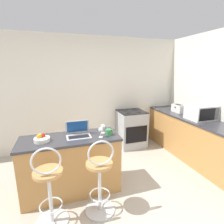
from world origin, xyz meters
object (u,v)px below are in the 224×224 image
mug_green (109,132)px  laptop (78,132)px  bar_stool_near (49,188)px  fruit_bowl (42,139)px  bar_stool_far (100,178)px  microwave (201,112)px  wine_glass_short (101,130)px  stove_range (131,129)px  toaster (178,108)px  wine_glass_tall (103,127)px

mug_green → laptop: bearing=166.5°
bar_stool_near → fruit_bowl: (-0.08, 0.52, 0.43)m
bar_stool_far → microwave: bearing=17.9°
bar_stool_far → wine_glass_short: bar_stool_far is taller
bar_stool_far → mug_green: bar_stool_far is taller
wine_glass_short → mug_green: (0.14, 0.06, -0.06)m
wine_glass_short → microwave: bearing=8.4°
bar_stool_far → stove_range: size_ratio=1.17×
bar_stool_near → laptop: bearing=53.3°
toaster → laptop: bearing=-162.0°
toaster → wine_glass_tall: (-2.02, -0.79, 0.01)m
stove_range → fruit_bowl: bearing=-146.5°
laptop → wine_glass_short: laptop is taller
bar_stool_near → stove_range: size_ratio=1.17×
stove_range → fruit_bowl: fruit_bowl is taller
bar_stool_far → wine_glass_short: bearing=73.0°
laptop → toaster: (2.41, 0.78, 0.03)m
fruit_bowl → bar_stool_far: bearing=-37.1°
microwave → fruit_bowl: microwave is taller
bar_stool_near → wine_glass_tall: bearing=35.1°
bar_stool_near → bar_stool_far: (0.61, 0.00, 0.00)m
bar_stool_near → microwave: (2.88, 0.73, 0.53)m
toaster → wine_glass_short: (-2.10, -0.95, 0.02)m
bar_stool_far → wine_glass_tall: (0.20, 0.57, 0.49)m
laptop → wine_glass_tall: (0.39, -0.00, 0.04)m
mug_green → bar_stool_near: bearing=-151.8°
toaster → fruit_bowl: bearing=-163.9°
bar_stool_near → fruit_bowl: bar_stool_near is taller
mug_green → stove_range: bearing=53.6°
bar_stool_far → laptop: (-0.18, 0.58, 0.45)m
bar_stool_far → laptop: bearing=107.4°
bar_stool_far → laptop: laptop is taller
toaster → fruit_bowl: (-2.92, -0.84, -0.05)m
laptop → toaster: laptop is taller
microwave → toaster: size_ratio=1.62×
laptop → wine_glass_tall: size_ratio=2.45×
bar_stool_near → fruit_bowl: 0.68m
microwave → wine_glass_short: 2.17m
wine_glass_short → mug_green: 0.16m
microwave → mug_green: size_ratio=5.03×
bar_stool_far → wine_glass_short: size_ratio=6.91×
stove_range → wine_glass_tall: 1.70m
stove_range → wine_glass_short: size_ratio=5.89×
wine_glass_tall → wine_glass_short: bearing=-115.7°
bar_stool_far → toaster: (2.23, 1.36, 0.48)m
bar_stool_near → wine_glass_short: size_ratio=6.91×
wine_glass_tall → toaster: bearing=21.3°
laptop → microwave: 2.46m
fruit_bowl → wine_glass_tall: bearing=3.5°
wine_glass_tall → fruit_bowl: (-0.89, -0.05, -0.06)m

